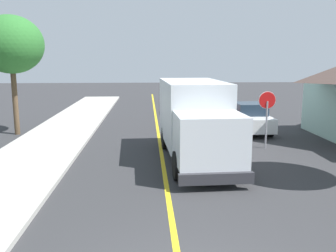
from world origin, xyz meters
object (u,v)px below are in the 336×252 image
Objects in this scene: parked_car_mid at (184,103)px; stop_sign at (267,109)px; street_tree_down_block at (11,45)px; box_truck at (195,117)px; parked_car_near at (195,115)px; parked_van_across at (249,118)px; parked_car_far at (180,94)px.

stop_sign is at bearing -76.30° from parked_car_mid.
street_tree_down_block reaches higher than stop_sign.
box_truck reaches higher than parked_car_near.
stop_sign is at bearing -94.48° from parked_van_across.
box_truck is 11.20m from street_tree_down_block.
street_tree_down_block is (-12.70, 3.95, 2.99)m from stop_sign.
street_tree_down_block reaches higher than parked_car_near.
stop_sign reaches higher than parked_car_near.
parked_car_mid is 7.30m from parked_car_far.
box_truck is at bearing -97.25° from parked_car_near.
box_truck is at bearing -93.31° from parked_car_far.
stop_sign reaches higher than parked_car_far.
street_tree_down_block reaches higher than parked_car_mid.
parked_car_near is at bearing 82.75° from box_truck.
box_truck is at bearing -124.34° from parked_van_across.
parked_van_across is (3.04, -7.31, 0.00)m from parked_car_mid.
street_tree_down_block is (-9.16, 5.67, 3.08)m from box_truck.
parked_car_far is at bearing 88.74° from parked_car_near.
box_truck reaches higher than parked_car_far.
box_truck reaches higher than parked_car_mid.
parked_car_far is at bearing 97.29° from stop_sign.
parked_car_far is (0.29, 13.34, 0.00)m from parked_car_near.
parked_car_near and parked_car_mid have the same top height.
stop_sign is 0.41× the size of street_tree_down_block.
stop_sign is at bearing 25.89° from box_truck.
parked_car_far is at bearing 100.38° from parked_van_across.
stop_sign is (2.37, -18.51, 1.06)m from parked_car_far.
box_truck is at bearing -93.55° from parked_car_mid.
stop_sign is at bearing -62.78° from parked_car_near.
parked_car_near is 13.34m from parked_car_far.
box_truck is 2.75× the size of stop_sign.
parked_car_mid is 11.60m from stop_sign.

